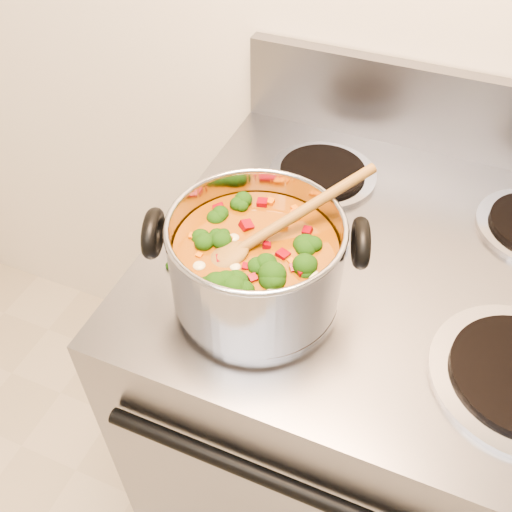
{
  "coord_description": "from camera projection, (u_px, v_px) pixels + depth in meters",
  "views": [
    {
      "loc": [
        -0.02,
        0.5,
        1.56
      ],
      "look_at": [
        -0.23,
        1.0,
        1.01
      ],
      "focal_mm": 40.0,
      "sensor_mm": 36.0,
      "label": 1
    }
  ],
  "objects": [
    {
      "name": "electric_range",
      "position": [
        365.0,
        406.0,
        1.22
      ],
      "size": [
        0.78,
        0.71,
        1.08
      ],
      "color": "gray",
      "rests_on": "ground"
    },
    {
      "name": "stockpot",
      "position": [
        256.0,
        261.0,
        0.78
      ],
      "size": [
        0.3,
        0.24,
        0.15
      ],
      "rotation": [
        0.0,
        0.0,
        0.33
      ],
      "color": "#A8A8B0",
      "rests_on": "electric_range"
    },
    {
      "name": "wooden_spoon",
      "position": [
        265.0,
        234.0,
        0.75
      ],
      "size": [
        0.19,
        0.23,
        0.09
      ],
      "rotation": [
        0.0,
        0.0,
        0.91
      ],
      "color": "brown",
      "rests_on": "stockpot"
    },
    {
      "name": "cooktop_crumbs",
      "position": [
        299.0,
        250.0,
        0.9
      ],
      "size": [
        0.32,
        0.26,
        0.01
      ],
      "color": "black",
      "rests_on": "electric_range"
    }
  ]
}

